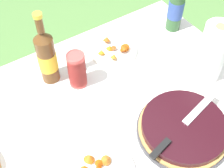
# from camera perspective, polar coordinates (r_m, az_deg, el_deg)

# --- Properties ---
(garden_table) EXTENTS (1.51, 1.20, 0.66)m
(garden_table) POSITION_cam_1_polar(r_m,az_deg,el_deg) (1.16, -2.29, -14.87)
(garden_table) COLOR #A87A47
(garden_table) RESTS_ON ground_plane
(tablecloth) EXTENTS (1.52, 1.21, 0.10)m
(tablecloth) POSITION_cam_1_polar(r_m,az_deg,el_deg) (1.12, -2.36, -13.91)
(tablecloth) COLOR white
(tablecloth) RESTS_ON garden_table
(berry_tart) EXTENTS (0.34, 0.34, 0.06)m
(berry_tart) POSITION_cam_1_polar(r_m,az_deg,el_deg) (1.16, 12.92, -7.91)
(berry_tart) COLOR #38383D
(berry_tart) RESTS_ON tablecloth
(serving_knife) EXTENTS (0.37, 0.11, 0.01)m
(serving_knife) POSITION_cam_1_polar(r_m,az_deg,el_deg) (1.12, 12.36, -7.89)
(serving_knife) COLOR silver
(serving_knife) RESTS_ON berry_tart
(cup_stack) EXTENTS (0.07, 0.07, 0.16)m
(cup_stack) POSITION_cam_1_polar(r_m,az_deg,el_deg) (1.24, -6.43, 2.59)
(cup_stack) COLOR #E04C47
(cup_stack) RESTS_ON tablecloth
(cider_bottle_green) EXTENTS (0.07, 0.07, 0.35)m
(cider_bottle_green) POSITION_cam_1_polar(r_m,az_deg,el_deg) (1.49, 11.73, 14.03)
(cider_bottle_green) COLOR #2D562D
(cider_bottle_green) RESTS_ON tablecloth
(cider_bottle_amber) EXTENTS (0.08, 0.08, 0.33)m
(cider_bottle_amber) POSITION_cam_1_polar(r_m,az_deg,el_deg) (1.25, -11.85, 4.95)
(cider_bottle_amber) COLOR brown
(cider_bottle_amber) RESTS_ON tablecloth
(snack_plate_near) EXTENTS (0.22, 0.22, 0.06)m
(snack_plate_near) POSITION_cam_1_polar(r_m,az_deg,el_deg) (1.41, 0.34, 6.34)
(snack_plate_near) COLOR white
(snack_plate_near) RESTS_ON tablecloth
(paper_towel_roll) EXTENTS (0.11, 0.11, 0.26)m
(paper_towel_roll) POSITION_cam_1_polar(r_m,az_deg,el_deg) (1.29, 17.86, 5.45)
(paper_towel_roll) COLOR white
(paper_towel_roll) RESTS_ON tablecloth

